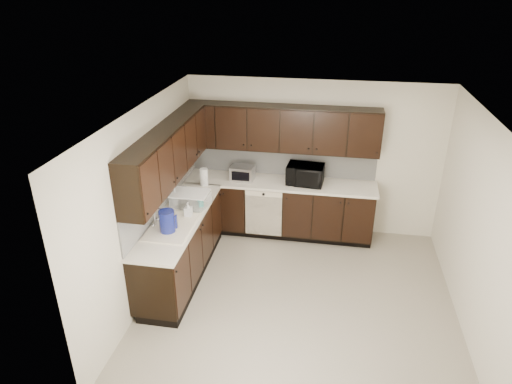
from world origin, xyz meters
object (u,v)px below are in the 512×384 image
blue_pitcher (167,222)px  sink (172,232)px  storage_bin (190,199)px  toaster_oven (242,173)px  microwave (305,174)px

blue_pitcher → sink: bearing=93.6°
storage_bin → blue_pitcher: (-0.06, -0.78, 0.06)m
sink → toaster_oven: (0.60, 1.68, 0.17)m
microwave → blue_pitcher: (-1.59, -1.81, -0.00)m
storage_bin → blue_pitcher: 0.78m
microwave → storage_bin: microwave is taller
sink → blue_pitcher: blue_pitcher is taller
sink → storage_bin: bearing=85.4°
microwave → toaster_oven: size_ratio=1.55×
microwave → storage_bin: 1.85m
sink → microwave: (1.59, 1.69, 0.21)m
sink → blue_pitcher: 0.24m
blue_pitcher → microwave: bearing=54.1°
microwave → blue_pitcher: bearing=-126.8°
microwave → blue_pitcher: microwave is taller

